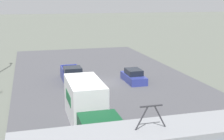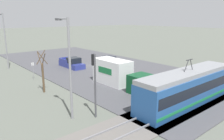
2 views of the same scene
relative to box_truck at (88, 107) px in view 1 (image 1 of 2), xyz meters
name	(u,v)px [view 1 (image 1 of 2)]	position (x,y,z in m)	size (l,w,h in m)	color
ground_plane	(108,83)	(-4.46, -11.41, -1.54)	(320.00, 320.00, 0.00)	#60665B
road_surface	(108,83)	(-4.46, -11.41, -1.50)	(20.63, 48.79, 0.08)	#4C4C51
box_truck	(88,107)	(0.00, 0.00, 0.00)	(2.54, 9.09, 3.16)	#0C4723
pickup_truck	(72,76)	(-0.65, -12.93, -0.78)	(2.07, 5.71, 1.81)	navy
sedan_car_0	(134,77)	(-7.35, -10.88, -0.85)	(1.86, 4.21, 1.48)	navy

